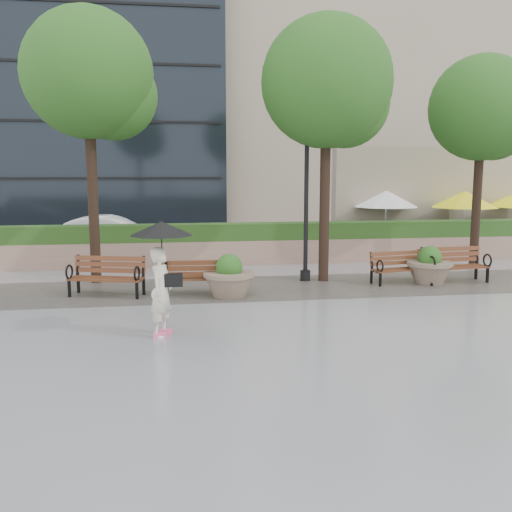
{
  "coord_description": "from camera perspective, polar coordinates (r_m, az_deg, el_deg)",
  "views": [
    {
      "loc": [
        -1.81,
        -11.6,
        3.07
      ],
      "look_at": [
        0.14,
        1.39,
        1.1
      ],
      "focal_mm": 40.0,
      "sensor_mm": 36.0,
      "label": 1
    }
  ],
  "objects": [
    {
      "name": "cafe_wall",
      "position": [
        24.4,
        19.17,
        5.55
      ],
      "size": [
        10.0,
        0.6,
        4.0
      ],
      "primitive_type": "cube",
      "color": "tan",
      "rests_on": "ground"
    },
    {
      "name": "asphalt_street",
      "position": [
        22.88,
        -3.93,
        0.81
      ],
      "size": [
        40.0,
        7.0,
        0.0
      ],
      "primitive_type": "cube",
      "color": "black",
      "rests_on": "ground"
    },
    {
      "name": "bench_2",
      "position": [
        14.28,
        -5.67,
        -2.82
      ],
      "size": [
        1.72,
        0.71,
        0.91
      ],
      "rotation": [
        0.0,
        0.0,
        3.12
      ],
      "color": "brown",
      "rests_on": "ground"
    },
    {
      "name": "pedestrian",
      "position": [
        10.69,
        -9.42,
        -1.1
      ],
      "size": [
        1.17,
        1.17,
        2.14
      ],
      "rotation": [
        0.0,
        0.0,
        1.15
      ],
      "color": "beige",
      "rests_on": "ground"
    },
    {
      "name": "tree_2",
      "position": [
        19.71,
        21.93,
        13.15
      ],
      "size": [
        3.37,
        3.26,
        6.63
      ],
      "color": "black",
      "rests_on": "ground"
    },
    {
      "name": "bldg_stone",
      "position": [
        37.21,
        10.72,
        19.13
      ],
      "size": [
        18.0,
        10.0,
        20.0
      ],
      "primitive_type": "cube",
      "color": "tan",
      "rests_on": "ground"
    },
    {
      "name": "tree_1",
      "position": [
        16.12,
        7.54,
        16.31
      ],
      "size": [
        3.6,
        3.53,
        7.19
      ],
      "color": "black",
      "rests_on": "ground"
    },
    {
      "name": "ground",
      "position": [
        12.14,
        0.31,
        -6.13
      ],
      "size": [
        100.0,
        100.0,
        0.0
      ],
      "primitive_type": "plane",
      "color": "gray",
      "rests_on": "ground"
    },
    {
      "name": "patio_umb_yellow_a",
      "position": [
        22.85,
        20.13,
        5.31
      ],
      "size": [
        2.5,
        2.5,
        2.3
      ],
      "color": "black",
      "rests_on": "ground"
    },
    {
      "name": "bench_1",
      "position": [
        14.52,
        -14.69,
        -2.79
      ],
      "size": [
        1.92,
        1.19,
        0.97
      ],
      "rotation": [
        0.0,
        0.0,
        -0.28
      ],
      "color": "brown",
      "rests_on": "ground"
    },
    {
      "name": "cafe_hedge",
      "position": [
        22.36,
        20.44,
        1.27
      ],
      "size": [
        8.0,
        0.5,
        0.9
      ],
      "primitive_type": "cube",
      "color": "#224416",
      "rests_on": "ground"
    },
    {
      "name": "car_right",
      "position": [
        21.71,
        -14.29,
        2.04
      ],
      "size": [
        4.48,
        2.0,
        1.43
      ],
      "primitive_type": "imported",
      "rotation": [
        0.0,
        0.0,
        1.46
      ],
      "color": "silver",
      "rests_on": "ground"
    },
    {
      "name": "hedge_wall",
      "position": [
        18.84,
        -2.96,
        1.19
      ],
      "size": [
        24.0,
        0.8,
        1.35
      ],
      "color": "#A67D6B",
      "rests_on": "ground"
    },
    {
      "name": "planter_left",
      "position": [
        13.98,
        -2.7,
        -2.42
      ],
      "size": [
        1.27,
        1.27,
        1.06
      ],
      "color": "#7F6B56",
      "rests_on": "ground"
    },
    {
      "name": "bench_4",
      "position": [
        16.66,
        19.23,
        -1.56
      ],
      "size": [
        1.88,
        0.9,
        0.97
      ],
      "rotation": [
        0.0,
        0.0,
        0.1
      ],
      "color": "brown",
      "rests_on": "ground"
    },
    {
      "name": "planter_right",
      "position": [
        16.34,
        16.95,
        -1.23
      ],
      "size": [
        1.23,
        1.23,
        1.03
      ],
      "color": "#7F6B56",
      "rests_on": "ground"
    },
    {
      "name": "cobble_strip",
      "position": [
        15.03,
        -1.45,
        -3.24
      ],
      "size": [
        28.0,
        3.2,
        0.01
      ],
      "primitive_type": "cube",
      "color": "#383330",
      "rests_on": "ground"
    },
    {
      "name": "lamppost",
      "position": [
        15.86,
        5.03,
        4.6
      ],
      "size": [
        0.28,
        0.28,
        4.49
      ],
      "color": "black",
      "rests_on": "ground"
    },
    {
      "name": "tree_0",
      "position": [
        16.36,
        -15.87,
        16.57
      ],
      "size": [
        3.51,
        3.42,
        7.31
      ],
      "color": "black",
      "rests_on": "ground"
    },
    {
      "name": "bench_3",
      "position": [
        16.13,
        14.2,
        -1.77
      ],
      "size": [
        1.7,
        0.94,
        0.87
      ],
      "rotation": [
        0.0,
        0.0,
        0.19
      ],
      "color": "brown",
      "rests_on": "ground"
    },
    {
      "name": "patio_umb_white",
      "position": [
        22.37,
        12.89,
        5.55
      ],
      "size": [
        2.5,
        2.5,
        2.3
      ],
      "color": "black",
      "rests_on": "ground"
    }
  ]
}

